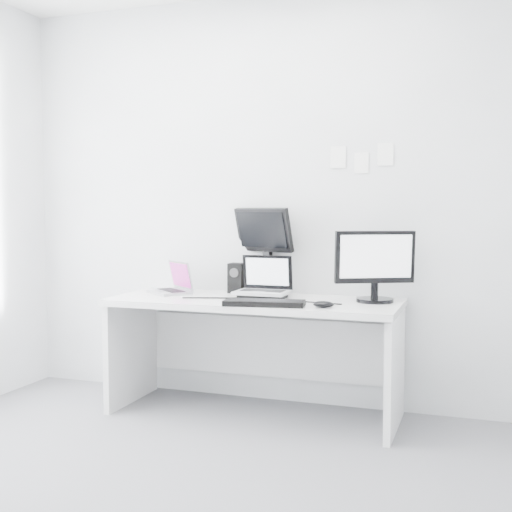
% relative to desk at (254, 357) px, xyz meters
% --- Properties ---
extents(ground, '(3.60, 3.60, 0.00)m').
position_rel_desk_xyz_m(ground, '(0.00, -1.25, -0.36)').
color(ground, slate).
rests_on(ground, ground).
extents(back_wall, '(3.60, 0.00, 3.60)m').
position_rel_desk_xyz_m(back_wall, '(0.00, 0.35, 0.99)').
color(back_wall, silver).
rests_on(back_wall, ground).
extents(desk, '(1.80, 0.70, 0.73)m').
position_rel_desk_xyz_m(desk, '(0.00, 0.00, 0.00)').
color(desk, white).
rests_on(desk, ground).
extents(macbook, '(0.37, 0.36, 0.22)m').
position_rel_desk_xyz_m(macbook, '(-0.62, 0.08, 0.48)').
color(macbook, '#B9B9BE').
rests_on(macbook, desk).
extents(speaker, '(0.11, 0.11, 0.20)m').
position_rel_desk_xyz_m(speaker, '(-0.21, 0.25, 0.46)').
color(speaker, black).
rests_on(speaker, desk).
extents(dell_laptop, '(0.33, 0.26, 0.27)m').
position_rel_desk_xyz_m(dell_laptop, '(0.04, 0.05, 0.50)').
color(dell_laptop, '#ACAFB3').
rests_on(dell_laptop, desk).
extents(rear_monitor, '(0.46, 0.29, 0.58)m').
position_rel_desk_xyz_m(rear_monitor, '(-0.02, 0.30, 0.66)').
color(rear_monitor, black).
rests_on(rear_monitor, desk).
extents(samsung_monitor, '(0.53, 0.41, 0.45)m').
position_rel_desk_xyz_m(samsung_monitor, '(0.73, 0.11, 0.59)').
color(samsung_monitor, black).
rests_on(samsung_monitor, desk).
extents(keyboard, '(0.49, 0.24, 0.03)m').
position_rel_desk_xyz_m(keyboard, '(0.15, -0.25, 0.38)').
color(keyboard, black).
rests_on(keyboard, desk).
extents(mouse, '(0.13, 0.09, 0.04)m').
position_rel_desk_xyz_m(mouse, '(0.49, -0.22, 0.38)').
color(mouse, black).
rests_on(mouse, desk).
extents(wall_note_0, '(0.10, 0.00, 0.14)m').
position_rel_desk_xyz_m(wall_note_0, '(0.45, 0.34, 1.26)').
color(wall_note_0, white).
rests_on(wall_note_0, back_wall).
extents(wall_note_1, '(0.09, 0.00, 0.13)m').
position_rel_desk_xyz_m(wall_note_1, '(0.60, 0.34, 1.22)').
color(wall_note_1, white).
rests_on(wall_note_1, back_wall).
extents(wall_note_2, '(0.10, 0.00, 0.14)m').
position_rel_desk_xyz_m(wall_note_2, '(0.75, 0.34, 1.26)').
color(wall_note_2, white).
rests_on(wall_note_2, back_wall).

